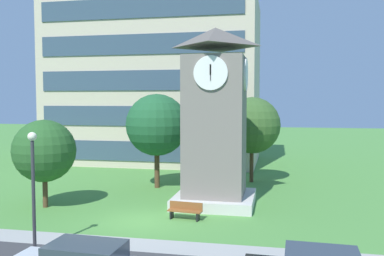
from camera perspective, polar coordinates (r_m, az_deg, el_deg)
ground_plane at (r=22.11m, az=-6.94°, el=-12.48°), size 160.00×160.00×0.00m
kerb_strip at (r=19.08m, az=-10.26°, el=-15.16°), size 120.00×1.60×0.01m
office_building at (r=43.29m, az=-4.85°, el=6.13°), size 20.46×11.23×16.00m
clock_tower at (r=24.68m, az=3.18°, el=0.21°), size 4.63×4.63×10.41m
park_bench at (r=22.18m, az=-0.95°, el=-11.17°), size 1.84×0.68×0.88m
street_lamp at (r=18.25m, az=-20.83°, el=-6.12°), size 0.36×0.36×4.90m
tree_near_tower at (r=25.54m, az=-19.47°, el=-2.96°), size 3.59×3.59×5.09m
tree_streetside at (r=31.89m, az=8.15°, el=0.36°), size 4.27×4.27×6.46m
tree_by_building at (r=29.60m, az=-4.82°, el=0.40°), size 4.37×4.37×6.66m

